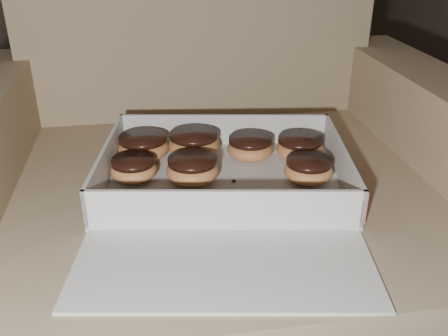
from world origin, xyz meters
TOP-DOWN VIEW (x-y plane):
  - armchair at (0.68, 0.05)m, footprint 0.92×0.78m
  - bakery_box at (0.68, -0.07)m, footprint 0.46×0.51m
  - donut_a at (0.56, 0.07)m, footprint 0.09×0.09m
  - donut_b at (0.65, 0.06)m, footprint 0.09×0.09m
  - donut_c at (0.74, 0.04)m, footprint 0.08×0.08m
  - donut_d at (0.83, 0.02)m, footprint 0.08×0.08m
  - donut_e at (0.82, -0.06)m, footprint 0.08×0.08m
  - donut_f at (0.54, -0.01)m, footprint 0.08×0.08m
  - donut_g at (0.63, -0.03)m, footprint 0.09×0.09m
  - crumb_a at (0.78, -0.17)m, footprint 0.01×0.01m
  - crumb_b at (0.60, -0.09)m, footprint 0.01×0.01m
  - crumb_c at (0.77, -0.09)m, footprint 0.01×0.01m
  - crumb_d at (0.70, -0.05)m, footprint 0.01×0.01m
  - crumb_e at (0.55, -0.08)m, footprint 0.01×0.01m

SIDE VIEW (x-z plane):
  - armchair at x=0.68m, z-range -0.18..0.79m
  - crumb_a at x=0.78m, z-range 0.44..0.44m
  - crumb_b at x=0.60m, z-range 0.44..0.44m
  - crumb_c at x=0.77m, z-range 0.44..0.44m
  - crumb_d at x=0.70m, z-range 0.44..0.44m
  - crumb_e at x=0.55m, z-range 0.44..0.44m
  - bakery_box at x=0.68m, z-range 0.41..0.48m
  - donut_f at x=0.54m, z-range 0.44..0.48m
  - donut_e at x=0.82m, z-range 0.44..0.48m
  - donut_c at x=0.74m, z-range 0.44..0.48m
  - donut_d at x=0.83m, z-range 0.44..0.48m
  - donut_g at x=0.63m, z-range 0.44..0.48m
  - donut_a at x=0.56m, z-range 0.44..0.49m
  - donut_b at x=0.65m, z-range 0.44..0.49m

